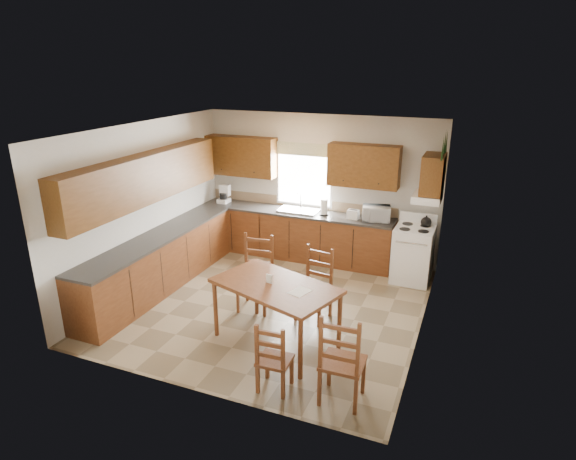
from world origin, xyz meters
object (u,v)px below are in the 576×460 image
at_px(dining_table, 276,314).
at_px(chair_near_left, 275,355).
at_px(microwave, 376,213).
at_px(chair_near_right, 343,357).
at_px(stove, 413,255).
at_px(chair_far_right, 314,285).
at_px(chair_far_left, 255,275).

xyz_separation_m(dining_table, chair_near_left, (0.37, -0.89, 0.01)).
height_order(microwave, dining_table, microwave).
bearing_deg(chair_near_right, stove, -95.21).
bearing_deg(chair_far_right, chair_near_right, -52.03).
relative_size(stove, microwave, 2.11).
distance_m(dining_table, chair_far_right, 0.84).
distance_m(stove, chair_far_right, 2.20).
distance_m(stove, chair_near_left, 3.71).
distance_m(stove, dining_table, 3.01).
relative_size(microwave, chair_far_right, 0.42).
bearing_deg(chair_far_left, chair_far_right, -2.96).
relative_size(dining_table, chair_far_right, 1.52).
xyz_separation_m(chair_near_right, chair_far_right, (-0.89, 1.58, -0.02)).
height_order(stove, chair_far_left, chair_far_left).
xyz_separation_m(microwave, chair_far_left, (-1.33, -2.17, -0.49)).
xyz_separation_m(microwave, chair_near_left, (-0.30, -3.81, -0.62)).
height_order(microwave, chair_far_right, microwave).
xyz_separation_m(chair_near_left, chair_near_right, (0.77, 0.10, 0.11)).
distance_m(chair_near_left, chair_far_left, 1.94).
bearing_deg(microwave, chair_far_left, -134.18).
bearing_deg(microwave, dining_table, -115.60).
bearing_deg(chair_near_right, dining_table, -35.69).
relative_size(chair_near_right, chair_far_left, 0.97).
distance_m(chair_near_right, chair_far_left, 2.37).
xyz_separation_m(microwave, chair_far_right, (-0.42, -2.12, -0.52)).
bearing_deg(microwave, chair_near_right, -95.41).
bearing_deg(chair_far_left, chair_near_left, -63.95).
xyz_separation_m(microwave, chair_near_right, (0.47, -3.70, -0.50)).
xyz_separation_m(chair_far_left, chair_far_right, (0.91, 0.05, -0.04)).
bearing_deg(stove, microwave, 162.64).
bearing_deg(microwave, chair_far_right, -113.89).
distance_m(chair_near_right, chair_far_right, 1.82).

